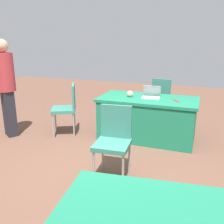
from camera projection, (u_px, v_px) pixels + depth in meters
ground_plane at (106, 173)px, 3.51m from camera, size 14.40×14.40×0.00m
table_foreground at (147, 118)px, 4.64m from camera, size 1.76×0.90×0.77m
chair_near_front at (114, 138)px, 3.27m from camera, size 0.48×0.48×0.97m
chair_tucked_left at (67, 106)px, 4.79m from camera, size 0.59×0.59×0.97m
chair_aisle at (163, 96)px, 5.58m from camera, size 0.52×0.52×0.97m
person_presenter at (6, 83)px, 4.60m from camera, size 0.47×0.47×1.80m
laptop_silver at (151, 96)px, 4.55m from camera, size 0.33×0.31×0.21m
yarn_ball at (130, 94)px, 4.61m from camera, size 0.11×0.11×0.11m
scissors_red at (176, 101)px, 4.33m from camera, size 0.13×0.17×0.01m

